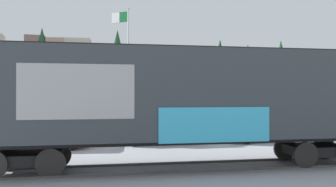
% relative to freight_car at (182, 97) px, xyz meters
% --- Properties ---
extents(ground_plane, '(260.00, 260.00, 0.00)m').
position_rel_freight_car_xyz_m(ground_plane, '(0.45, 0.00, -2.53)').
color(ground_plane, '#B2B5BC').
extents(track, '(60.01, 2.72, 0.08)m').
position_rel_freight_car_xyz_m(track, '(-2.55, 0.01, -2.49)').
color(track, '#4C4742').
rests_on(track, ground_plane).
extents(freight_car, '(15.19, 3.13, 4.33)m').
position_rel_freight_car_xyz_m(freight_car, '(0.00, 0.00, 0.00)').
color(freight_car, '#33383D').
rests_on(freight_car, ground_plane).
extents(flagpole, '(1.26, 0.90, 8.90)m').
position_rel_freight_car_xyz_m(flagpole, '(-1.48, 12.62, 3.05)').
color(flagpole, silver).
rests_on(flagpole, ground_plane).
extents(hillside, '(120.95, 33.39, 17.42)m').
position_rel_freight_car_xyz_m(hillside, '(0.38, 76.23, 3.90)').
color(hillside, silver).
rests_on(hillside, ground_plane).
extents(parked_car_red, '(4.52, 2.21, 1.63)m').
position_rel_freight_car_xyz_m(parked_car_red, '(-5.74, 5.48, -1.69)').
color(parked_car_red, '#B21E1E').
rests_on(parked_car_red, ground_plane).
extents(parked_car_black, '(4.60, 2.02, 1.71)m').
position_rel_freight_car_xyz_m(parked_car_black, '(0.22, 6.10, -1.65)').
color(parked_car_black, black).
rests_on(parked_car_black, ground_plane).
extents(parked_car_green, '(4.69, 2.35, 1.66)m').
position_rel_freight_car_xyz_m(parked_car_green, '(5.85, 5.99, -1.70)').
color(parked_car_green, '#1E5933').
rests_on(parked_car_green, ground_plane).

